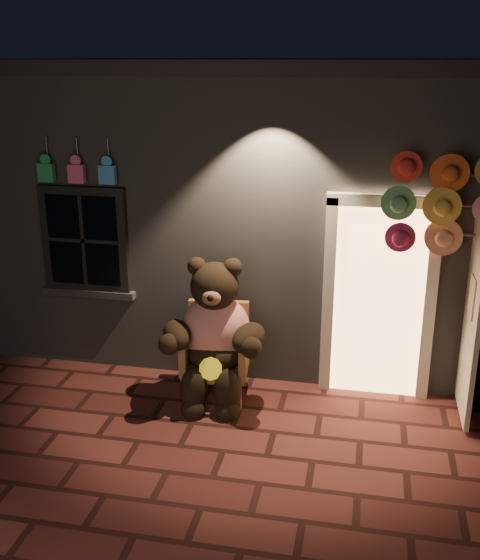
# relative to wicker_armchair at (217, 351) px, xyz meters

# --- Properties ---
(ground) EXTENTS (60.00, 60.00, 0.00)m
(ground) POSITION_rel_wicker_armchair_xyz_m (0.31, -1.09, -0.50)
(ground) COLOR #5E2924
(ground) RESTS_ON ground
(shop_building) EXTENTS (7.30, 5.95, 3.51)m
(shop_building) POSITION_rel_wicker_armchair_xyz_m (0.31, 2.90, 1.24)
(shop_building) COLOR slate
(shop_building) RESTS_ON ground
(wicker_armchair) EXTENTS (0.74, 0.68, 1.00)m
(wicker_armchair) POSITION_rel_wicker_armchair_xyz_m (0.00, 0.00, 0.00)
(wicker_armchair) COLOR #AD7343
(wicker_armchair) RESTS_ON ground
(teddy_bear) EXTENTS (1.17, 0.95, 1.62)m
(teddy_bear) POSITION_rel_wicker_armchair_xyz_m (0.01, -0.13, 0.24)
(teddy_bear) COLOR red
(teddy_bear) RESTS_ON ground
(hat_rack) EXTENTS (1.66, 0.22, 2.64)m
(hat_rack) POSITION_rel_wicker_armchair_xyz_m (2.35, 0.19, 1.67)
(hat_rack) COLOR #59595E
(hat_rack) RESTS_ON ground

